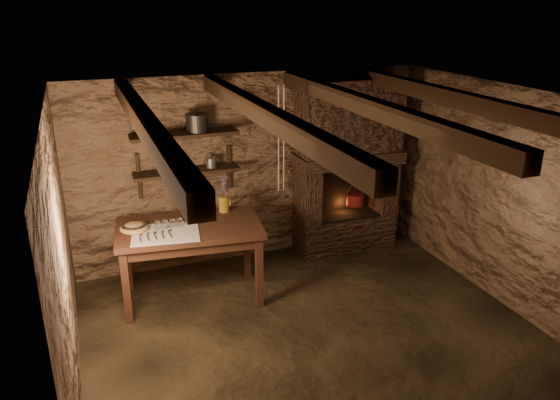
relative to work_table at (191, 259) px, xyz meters
name	(u,v)px	position (x,y,z in m)	size (l,w,h in m)	color
floor	(313,334)	(0.99, -1.16, -0.48)	(4.50, 4.50, 0.00)	black
back_wall	(251,168)	(0.99, 0.84, 0.72)	(4.50, 0.04, 2.40)	#513826
front_wall	(446,343)	(0.99, -3.16, 0.72)	(4.50, 0.04, 2.40)	#513826
left_wall	(63,264)	(-1.26, -1.16, 0.72)	(0.04, 4.00, 2.40)	#513826
right_wall	(504,197)	(3.24, -1.16, 0.72)	(0.04, 4.00, 2.40)	#513826
ceiling	(318,100)	(0.99, -1.16, 1.92)	(4.50, 4.00, 0.04)	black
beam_far_left	(145,123)	(-0.51, -1.16, 1.83)	(0.14, 3.95, 0.16)	black
beam_mid_left	(265,114)	(0.49, -1.16, 1.83)	(0.14, 3.95, 0.16)	black
beam_mid_right	(368,106)	(1.49, -1.16, 1.83)	(0.14, 3.95, 0.16)	black
beam_far_right	(459,100)	(2.49, -1.16, 1.83)	(0.14, 3.95, 0.16)	black
shelf_lower	(187,171)	(0.14, 0.68, 0.82)	(1.25, 0.30, 0.04)	black
shelf_upper	(185,134)	(0.14, 0.68, 1.27)	(1.25, 0.30, 0.04)	black
hearth	(347,161)	(2.24, 0.61, 0.74)	(1.43, 0.51, 2.30)	#332219
work_table	(191,259)	(0.00, 0.00, 0.00)	(1.66, 1.08, 0.90)	#331B11
linen_cloth	(166,233)	(-0.28, -0.14, 0.42)	(0.70, 0.56, 0.01)	silver
pewter_cutlery_row	(166,233)	(-0.28, -0.16, 0.43)	(0.58, 0.22, 0.01)	gray
drinking_glasses	(165,224)	(-0.26, 0.00, 0.47)	(0.22, 0.07, 0.09)	white
stoneware_jug	(224,197)	(0.47, 0.26, 0.60)	(0.16, 0.16, 0.43)	#9F761E
wooden_bowl	(134,228)	(-0.58, 0.04, 0.45)	(0.31, 0.31, 0.11)	#A77E48
iron_stockpot	(197,124)	(0.29, 0.68, 1.38)	(0.25, 0.25, 0.19)	#292724
tin_pan	(142,124)	(-0.32, 0.78, 1.41)	(0.24, 0.24, 0.03)	gray
small_kettle	(211,163)	(0.44, 0.68, 0.90)	(0.17, 0.13, 0.18)	gray
rusty_tin	(177,167)	(0.03, 0.68, 0.89)	(0.10, 0.10, 0.10)	#582B11
red_pot	(355,199)	(2.36, 0.56, 0.23)	(0.26, 0.26, 0.54)	maroon
hanging_ropes	(281,139)	(1.04, -0.11, 1.32)	(0.08, 0.08, 1.20)	beige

